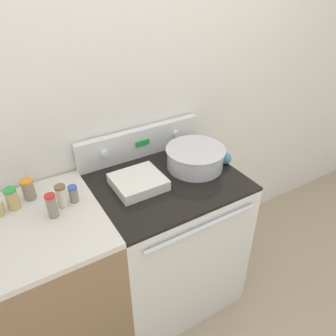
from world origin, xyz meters
name	(u,v)px	position (x,y,z in m)	size (l,w,h in m)	color
ground_plane	(194,326)	(0.00, 0.00, 0.00)	(12.00, 12.00, 0.00)	tan
kitchen_wall	(134,106)	(0.00, 0.71, 1.25)	(8.00, 0.05, 2.50)	silver
stove_range	(167,240)	(0.00, 0.34, 0.47)	(0.81, 0.70, 0.94)	silver
control_panel	(140,142)	(0.00, 0.65, 1.04)	(0.81, 0.07, 0.18)	silver
side_counter	(57,288)	(-0.69, 0.34, 0.48)	(0.58, 0.67, 0.96)	#896B4C
mixing_bowl	(195,156)	(0.21, 0.36, 1.02)	(0.35, 0.35, 0.13)	silver
casserole_dish	(138,181)	(-0.16, 0.36, 0.98)	(0.26, 0.24, 0.06)	silver
ladle	(223,157)	(0.39, 0.32, 0.98)	(0.07, 0.33, 0.07)	teal
spice_jar_blue_cap	(73,194)	(-0.50, 0.40, 1.00)	(0.05, 0.05, 0.09)	gray
spice_jar_brown_cap	(62,196)	(-0.56, 0.39, 1.02)	(0.05, 0.05, 0.12)	beige
spice_jar_red_cap	(52,206)	(-0.62, 0.34, 1.02)	(0.05, 0.05, 0.12)	gray
spice_jar_orange_cap	(28,189)	(-0.69, 0.54, 1.01)	(0.06, 0.06, 0.11)	gray
spice_jar_green_cap	(12,199)	(-0.77, 0.50, 1.01)	(0.06, 0.06, 0.11)	tan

